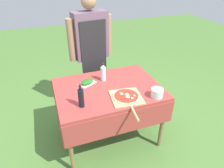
{
  "coord_description": "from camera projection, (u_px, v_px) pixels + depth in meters",
  "views": [
    {
      "loc": [
        -0.63,
        -1.88,
        2.03
      ],
      "look_at": [
        0.05,
        0.0,
        0.81
      ],
      "focal_mm": 32.0,
      "sensor_mm": 36.0,
      "label": 1
    }
  ],
  "objects": [
    {
      "name": "ground_plane",
      "position": [
        109.0,
        135.0,
        2.75
      ],
      "size": [
        12.0,
        12.0,
        0.0
      ],
      "primitive_type": "plane",
      "color": "#517F38"
    },
    {
      "name": "prep_table",
      "position": [
        108.0,
        94.0,
        2.4
      ],
      "size": [
        1.24,
        0.91,
        0.77
      ],
      "color": "#A83D38",
      "rests_on": "ground"
    },
    {
      "name": "person_cook",
      "position": [
        91.0,
        47.0,
        2.82
      ],
      "size": [
        0.64,
        0.27,
        1.72
      ],
      "rotation": [
        0.0,
        0.0,
        3.28
      ],
      "color": "#70604C",
      "rests_on": "ground"
    },
    {
      "name": "pizza_on_peel",
      "position": [
        127.0,
        97.0,
        2.16
      ],
      "size": [
        0.37,
        0.58,
        0.05
      ],
      "rotation": [
        0.0,
        0.0,
        -0.11
      ],
      "color": "tan",
      "rests_on": "prep_table"
    },
    {
      "name": "oil_bottle",
      "position": [
        81.0,
        98.0,
        1.99
      ],
      "size": [
        0.06,
        0.06,
        0.27
      ],
      "color": "black",
      "rests_on": "prep_table"
    },
    {
      "name": "water_bottle",
      "position": [
        103.0,
        72.0,
        2.44
      ],
      "size": [
        0.07,
        0.07,
        0.23
      ],
      "color": "silver",
      "rests_on": "prep_table"
    },
    {
      "name": "herb_container",
      "position": [
        87.0,
        82.0,
        2.42
      ],
      "size": [
        0.24,
        0.21,
        0.05
      ],
      "rotation": [
        0.0,
        0.0,
        0.47
      ],
      "color": "silver",
      "rests_on": "prep_table"
    },
    {
      "name": "mixing_tub",
      "position": [
        157.0,
        93.0,
        2.16
      ],
      "size": [
        0.13,
        0.13,
        0.1
      ],
      "primitive_type": "cylinder",
      "color": "silver",
      "rests_on": "prep_table"
    }
  ]
}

